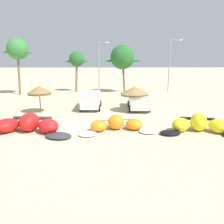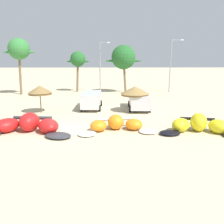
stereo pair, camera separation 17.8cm
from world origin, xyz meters
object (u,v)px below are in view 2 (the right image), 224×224
object	(u,v)px
beach_umbrella_middle	(135,91)
lamppost_east_center	(172,63)
kite_center	(199,125)
parked_van	(139,100)
lamppost_west_center	(101,64)
parked_car_second	(92,99)
kite_left_of_center	(116,125)
palm_left	(19,50)
palm_center_left	(124,57)
kite_left	(28,125)
beach_umbrella_near_van	(40,90)
palm_left_of_gap	(78,60)

from	to	relation	value
beach_umbrella_middle	lamppost_east_center	xyz separation A→B (m)	(7.74, 14.89, 2.66)
kite_center	parked_van	bearing A→B (deg)	112.46
lamppost_west_center	parked_car_second	bearing A→B (deg)	-93.07
kite_left_of_center	parked_van	bearing A→B (deg)	70.80
parked_van	palm_left	size ratio (longest dim) A/B	0.60
parked_car_second	beach_umbrella_middle	bearing A→B (deg)	-20.47
palm_left	palm_center_left	world-z (taller)	palm_left
kite_left	beach_umbrella_near_van	xyz separation A→B (m)	(-0.86, 6.92, 1.86)
parked_van	palm_center_left	xyz separation A→B (m)	(-0.96, 13.15, 4.71)
kite_left	kite_left_of_center	distance (m)	6.99
palm_left	lamppost_west_center	world-z (taller)	palm_left
beach_umbrella_middle	palm_center_left	world-z (taller)	palm_center_left
beach_umbrella_near_van	lamppost_west_center	xyz separation A→B (m)	(5.99, 15.57, 2.28)
palm_left	lamppost_west_center	xyz separation A→B (m)	(12.55, 2.58, -2.28)
kite_center	beach_umbrella_near_van	distance (m)	16.13
kite_left	palm_center_left	bearing A→B (deg)	67.77
kite_left	parked_car_second	world-z (taller)	parked_car_second
kite_left	kite_center	world-z (taller)	kite_left
parked_car_second	parked_van	bearing A→B (deg)	-4.55
parked_van	parked_car_second	size ratio (longest dim) A/B	1.09
beach_umbrella_middle	lamppost_east_center	bearing A→B (deg)	62.53
kite_center	parked_van	xyz separation A→B (m)	(-3.64, 8.80, 0.54)
lamppost_east_center	beach_umbrella_near_van	bearing A→B (deg)	-139.55
palm_left	parked_van	bearing A→B (deg)	-33.33
beach_umbrella_middle	lamppost_west_center	distance (m)	16.00
beach_umbrella_near_van	beach_umbrella_middle	bearing A→B (deg)	1.64
kite_left	palm_left	bearing A→B (deg)	110.43
parked_van	palm_center_left	size ratio (longest dim) A/B	0.67
beach_umbrella_middle	parked_van	distance (m)	1.91
kite_left_of_center	lamppost_west_center	distance (m)	22.59
kite_left	palm_center_left	distance (m)	24.03
kite_left_of_center	kite_left	bearing A→B (deg)	-176.98
beach_umbrella_middle	palm_left_of_gap	distance (m)	18.02
parked_car_second	palm_left	size ratio (longest dim) A/B	0.55
beach_umbrella_near_van	beach_umbrella_middle	distance (m)	10.07
palm_left	palm_left_of_gap	size ratio (longest dim) A/B	1.28
palm_center_left	palm_left	bearing A→B (deg)	-173.67
kite_center	beach_umbrella_middle	distance (m)	8.75
parked_car_second	palm_left_of_gap	bearing A→B (deg)	102.80
kite_center	palm_center_left	size ratio (longest dim) A/B	0.83
beach_umbrella_middle	lamppost_east_center	size ratio (longest dim) A/B	0.35
palm_left	lamppost_west_center	size ratio (longest dim) A/B	1.05
kite_left_of_center	beach_umbrella_near_van	world-z (taller)	beach_umbrella_near_van
beach_umbrella_middle	lamppost_west_center	bearing A→B (deg)	104.92
kite_center	beach_umbrella_near_van	bearing A→B (deg)	153.49
kite_left	beach_umbrella_middle	bearing A→B (deg)	38.05
kite_center	palm_left	xyz separation A→B (m)	(-20.89, 20.14, 6.43)
beach_umbrella_middle	parked_car_second	xyz separation A→B (m)	(-4.79, 1.79, -1.18)
lamppost_west_center	parked_van	bearing A→B (deg)	-71.33
beach_umbrella_middle	palm_center_left	bearing A→B (deg)	91.31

